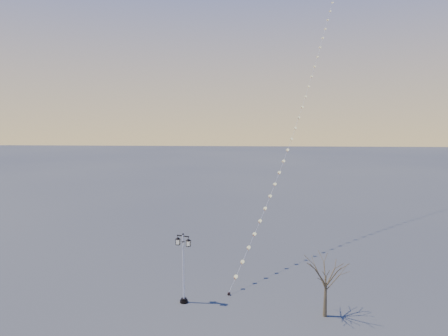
{
  "coord_description": "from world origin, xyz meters",
  "views": [
    {
      "loc": [
        1.24,
        -25.17,
        12.38
      ],
      "look_at": [
        -0.53,
        5.93,
        8.44
      ],
      "focal_mm": 31.9,
      "sensor_mm": 36.0,
      "label": 1
    }
  ],
  "objects": [
    {
      "name": "street_lamp",
      "position": [
        -2.92,
        0.13,
        2.66
      ],
      "size": [
        1.16,
        0.71,
        4.8
      ],
      "rotation": [
        0.0,
        0.0,
        -0.38
      ],
      "color": "black",
      "rests_on": "ground"
    },
    {
      "name": "ground",
      "position": [
        0.0,
        0.0,
        0.0
      ],
      "size": [
        300.0,
        300.0,
        0.0
      ],
      "primitive_type": "plane",
      "color": "#464847",
      "rests_on": "ground"
    },
    {
      "name": "bare_tree",
      "position": [
        6.23,
        -1.23,
        2.79
      ],
      "size": [
        2.42,
        2.42,
        4.01
      ],
      "rotation": [
        0.0,
        0.0,
        0.11
      ],
      "color": "brown",
      "rests_on": "ground"
    },
    {
      "name": "kite_train",
      "position": [
        7.47,
        18.19,
        17.55
      ],
      "size": [
        15.39,
        34.13,
        35.3
      ],
      "rotation": [
        0.0,
        0.0,
        0.15
      ],
      "color": "black",
      "rests_on": "ground"
    }
  ]
}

